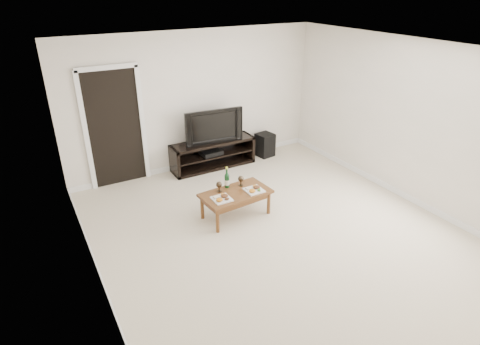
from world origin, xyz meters
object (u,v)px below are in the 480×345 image
at_px(coffee_table, 236,204).
at_px(media_console, 213,154).
at_px(subwoofer, 265,145).
at_px(television, 212,125).

bearing_deg(coffee_table, media_console, 74.66).
relative_size(subwoofer, coffee_table, 0.46).
bearing_deg(coffee_table, subwoofer, 46.79).
relative_size(media_console, coffee_table, 1.57).
bearing_deg(media_console, television, 0.00).
height_order(television, subwoofer, television).
bearing_deg(subwoofer, media_console, 170.08).
bearing_deg(coffee_table, television, 74.66).
distance_m(media_console, coffee_table, 1.90).
relative_size(television, subwoofer, 2.35).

